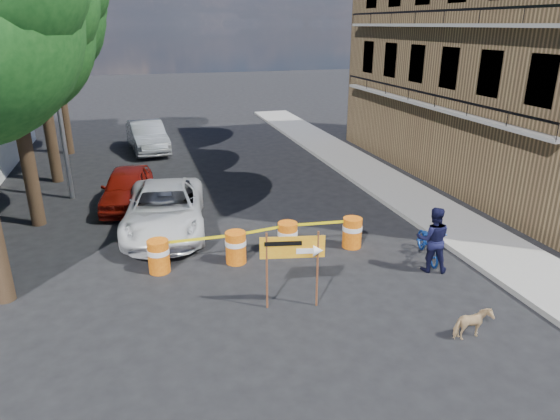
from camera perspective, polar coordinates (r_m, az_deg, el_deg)
ground at (r=12.11m, az=2.57°, el=-10.28°), size 120.00×120.00×0.00m
sidewalk_east at (r=19.50m, az=14.32°, el=1.56°), size 2.40×40.00×0.15m
apartment_building at (r=23.56m, az=26.05°, el=18.09°), size 8.00×16.00×12.00m
tree_mid_a at (r=17.17m, az=-28.79°, el=17.51°), size 5.25×5.00×8.68m
tree_mid_b at (r=22.10m, az=-26.48°, el=19.87°), size 5.67×5.40×9.62m
tree_far at (r=27.04m, az=-24.62°, el=18.82°), size 5.04×4.80×8.84m
streetlamp at (r=19.59m, az=-24.19°, el=13.45°), size 1.25×0.18×8.00m
barrel_far_left at (r=13.56m, az=-13.70°, el=-5.08°), size 0.58×0.58×0.90m
barrel_mid_left at (r=13.73m, az=-5.08°, el=-4.21°), size 0.58×0.58×0.90m
barrel_mid_right at (r=14.31m, az=0.86°, el=-3.08°), size 0.58×0.58×0.90m
barrel_far_right at (r=14.78m, az=8.25°, el=-2.50°), size 0.58×0.58×0.90m
detour_sign at (r=11.22m, az=2.41°, el=-4.90°), size 1.44×0.45×1.89m
pedestrian at (r=13.69m, az=17.09°, el=-3.23°), size 1.07×0.97×1.79m
bicycle at (r=14.36m, az=16.77°, el=-2.09°), size 0.84×1.07×1.79m
dog at (r=11.35m, az=21.14°, el=-12.08°), size 0.84×0.44×0.68m
suv_white at (r=16.14m, az=-13.03°, el=0.13°), size 3.02×5.46×1.45m
sedan_red at (r=18.75m, az=-17.05°, el=2.49°), size 2.15×4.20×1.37m
sedan_silver at (r=26.81m, az=-14.92°, el=8.12°), size 2.14×4.77×1.52m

